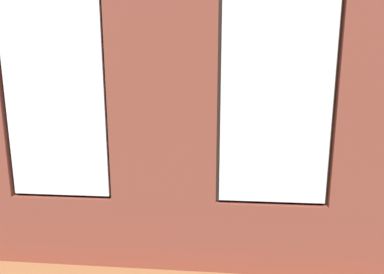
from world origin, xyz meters
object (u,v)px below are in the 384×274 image
(couch_by_window, at_px, (188,208))
(remote_gray, at_px, (204,151))
(potted_plant_foreground_right, at_px, (96,126))
(table_plant_small, at_px, (184,147))
(potted_plant_corner_near_left, at_px, (308,121))
(tv_flatscreen, at_px, (25,134))
(couch_left, at_px, (349,180))
(cup_ceramic, at_px, (209,151))
(coffee_table, at_px, (204,154))
(potted_plant_between_couches, at_px, (313,180))
(media_console, at_px, (28,168))
(candle_jar, at_px, (222,147))
(potted_plant_near_tv, at_px, (19,160))

(couch_by_window, bearing_deg, remote_gray, -91.87)
(couch_by_window, distance_m, potted_plant_foreground_right, 4.87)
(table_plant_small, bearing_deg, potted_plant_corner_near_left, -149.42)
(tv_flatscreen, bearing_deg, table_plant_small, -164.05)
(couch_left, bearing_deg, cup_ceramic, -120.58)
(couch_left, xyz_separation_m, cup_ceramic, (2.20, -1.10, 0.17))
(remote_gray, height_order, potted_plant_foreground_right, potted_plant_foreground_right)
(coffee_table, relative_size, table_plant_small, 6.13)
(coffee_table, bearing_deg, potted_plant_between_couches, 119.24)
(cup_ceramic, xyz_separation_m, media_console, (3.24, 0.79, -0.21))
(table_plant_small, distance_m, tv_flatscreen, 2.88)
(coffee_table, xyz_separation_m, remote_gray, (0.00, 0.00, 0.07))
(couch_left, bearing_deg, tv_flatscreen, -97.33)
(candle_jar, xyz_separation_m, potted_plant_corner_near_left, (-2.09, -1.40, 0.38))
(table_plant_small, relative_size, potted_plant_foreground_right, 0.15)
(couch_by_window, xyz_separation_m, table_plant_small, (0.31, -2.36, 0.24))
(tv_flatscreen, bearing_deg, potted_plant_near_tv, 119.03)
(candle_jar, height_order, potted_plant_between_couches, potted_plant_between_couches)
(cup_ceramic, distance_m, candle_jar, 0.38)
(candle_jar, height_order, media_console, media_console)
(tv_flatscreen, height_order, potted_plant_between_couches, potted_plant_between_couches)
(media_console, bearing_deg, potted_plant_near_tv, 119.10)
(couch_left, height_order, potted_plant_between_couches, potted_plant_between_couches)
(candle_jar, xyz_separation_m, media_console, (3.50, 1.07, -0.22))
(tv_flatscreen, relative_size, potted_plant_between_couches, 0.77)
(coffee_table, bearing_deg, tv_flatscreen, 16.25)
(candle_jar, height_order, potted_plant_near_tv, potted_plant_near_tv)
(couch_by_window, xyz_separation_m, cup_ceramic, (-0.18, -2.36, 0.17))
(table_plant_small, relative_size, potted_plant_corner_near_left, 0.14)
(potted_plant_foreground_right, bearing_deg, cup_ceramic, 151.10)
(couch_left, distance_m, media_console, 5.45)
(coffee_table, xyz_separation_m, potted_plant_corner_near_left, (-2.45, -1.55, 0.50))
(coffee_table, height_order, potted_plant_foreground_right, potted_plant_foreground_right)
(table_plant_small, bearing_deg, potted_plant_near_tv, 39.02)
(coffee_table, distance_m, potted_plant_corner_near_left, 2.94)
(potted_plant_between_couches, height_order, potted_plant_near_tv, potted_plant_near_tv)
(potted_plant_corner_near_left, height_order, potted_plant_between_couches, potted_plant_corner_near_left)
(media_console, bearing_deg, potted_plant_foreground_right, -96.95)
(potted_plant_between_couches, relative_size, potted_plant_near_tv, 0.90)
(media_console, relative_size, potted_plant_corner_near_left, 0.73)
(table_plant_small, relative_size, tv_flatscreen, 0.21)
(couch_by_window, relative_size, cup_ceramic, 22.91)
(couch_left, bearing_deg, table_plant_small, -116.26)
(couch_left, height_order, media_console, couch_left)
(table_plant_small, distance_m, remote_gray, 0.43)
(couch_by_window, xyz_separation_m, couch_left, (-2.38, -1.26, 0.00))
(candle_jar, bearing_deg, potted_plant_corner_near_left, -146.21)
(candle_jar, bearing_deg, media_console, 16.99)
(couch_left, relative_size, potted_plant_near_tv, 1.22)
(table_plant_small, bearing_deg, tv_flatscreen, 15.95)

